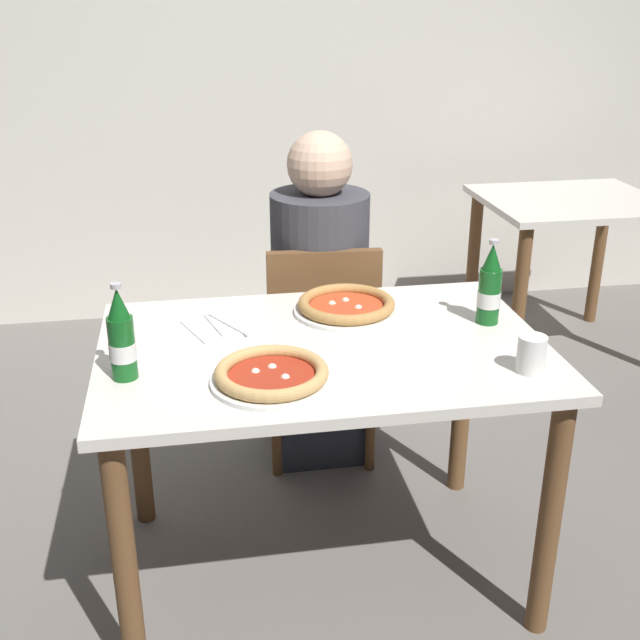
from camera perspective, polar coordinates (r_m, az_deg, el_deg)
ground_plane at (r=2.52m, az=0.20°, el=-17.44°), size 8.00×8.00×0.00m
back_wall_tiled at (r=4.12m, az=-5.34°, el=18.12°), size 7.00×0.10×2.60m
dining_table_main at (r=2.17m, az=0.22°, el=-4.51°), size 1.20×0.80×0.75m
chair_behind_table at (r=2.79m, az=0.06°, el=-1.50°), size 0.43×0.43×0.85m
diner_seated at (r=2.80m, az=-0.02°, el=0.83°), size 0.34×0.34×1.21m
dining_table_background at (r=3.86m, az=17.53°, el=6.13°), size 0.80×0.70×0.75m
pizza_margherita_near at (r=2.32m, az=1.92°, el=1.02°), size 0.31×0.31×0.04m
pizza_marinara_far at (r=1.91m, az=-3.52°, el=-4.00°), size 0.30×0.30×0.04m
beer_bottle_left at (r=1.96m, az=-14.20°, el=-1.34°), size 0.07×0.07×0.25m
beer_bottle_center at (r=2.27m, az=12.20°, el=2.26°), size 0.07×0.07×0.25m
napkin_with_cutlery at (r=2.24m, az=-7.12°, el=-0.43°), size 0.23×0.23×0.01m
paper_cup at (r=2.02m, az=15.08°, el=-2.40°), size 0.07×0.07×0.09m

